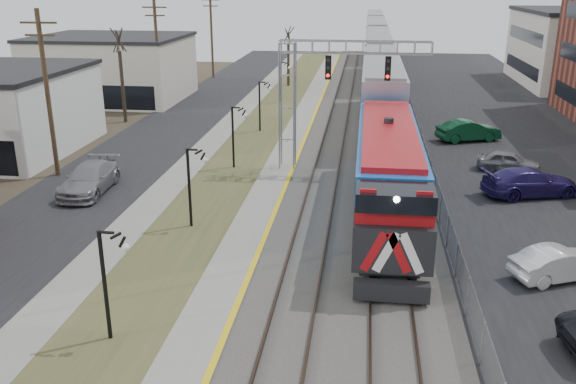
# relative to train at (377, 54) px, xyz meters

# --- Properties ---
(street_west) EXTENTS (7.00, 120.00, 0.04)m
(street_west) POSITION_rel_train_xyz_m (-17.00, -32.21, -2.92)
(street_west) COLOR black
(street_west) RESTS_ON ground
(sidewalk) EXTENTS (2.00, 120.00, 0.08)m
(sidewalk) POSITION_rel_train_xyz_m (-12.50, -32.21, -2.90)
(sidewalk) COLOR gray
(sidewalk) RESTS_ON ground
(grass_median) EXTENTS (4.00, 120.00, 0.06)m
(grass_median) POSITION_rel_train_xyz_m (-9.50, -32.21, -2.91)
(grass_median) COLOR #444726
(grass_median) RESTS_ON ground
(platform) EXTENTS (2.00, 120.00, 0.24)m
(platform) POSITION_rel_train_xyz_m (-6.50, -32.21, -2.82)
(platform) COLOR gray
(platform) RESTS_ON ground
(ballast_bed) EXTENTS (8.00, 120.00, 0.20)m
(ballast_bed) POSITION_rel_train_xyz_m (-1.50, -32.21, -2.84)
(ballast_bed) COLOR #595651
(ballast_bed) RESTS_ON ground
(parking_lot) EXTENTS (16.00, 120.00, 0.04)m
(parking_lot) POSITION_rel_train_xyz_m (10.50, -32.21, -2.92)
(parking_lot) COLOR black
(parking_lot) RESTS_ON ground
(platform_edge) EXTENTS (0.24, 120.00, 0.01)m
(platform_edge) POSITION_rel_train_xyz_m (-5.62, -32.21, -2.69)
(platform_edge) COLOR gold
(platform_edge) RESTS_ON platform
(track_near) EXTENTS (1.58, 120.00, 0.15)m
(track_near) POSITION_rel_train_xyz_m (-3.50, -32.21, -2.66)
(track_near) COLOR #2D2119
(track_near) RESTS_ON ballast_bed
(track_far) EXTENTS (1.58, 120.00, 0.15)m
(track_far) POSITION_rel_train_xyz_m (-0.00, -32.21, -2.66)
(track_far) COLOR #2D2119
(track_far) RESTS_ON ballast_bed
(train) EXTENTS (3.00, 108.65, 5.33)m
(train) POSITION_rel_train_xyz_m (0.00, 0.00, 0.00)
(train) COLOR #1658B3
(train) RESTS_ON ground
(signal_gantry) EXTENTS (9.00, 1.07, 8.15)m
(signal_gantry) POSITION_rel_train_xyz_m (-4.28, -39.22, 2.65)
(signal_gantry) COLOR gray
(signal_gantry) RESTS_ON ground
(lampposts) EXTENTS (0.14, 62.14, 4.00)m
(lampposts) POSITION_rel_train_xyz_m (-9.50, -48.93, -0.94)
(lampposts) COLOR black
(lampposts) RESTS_ON ground
(utility_poles) EXTENTS (0.28, 80.28, 10.00)m
(utility_poles) POSITION_rel_train_xyz_m (-20.00, -42.21, 2.06)
(utility_poles) COLOR #4C3823
(utility_poles) RESTS_ON ground
(fence) EXTENTS (0.04, 120.00, 1.60)m
(fence) POSITION_rel_train_xyz_m (2.70, -32.21, -2.14)
(fence) COLOR gray
(fence) RESTS_ON ground
(bare_trees) EXTENTS (12.30, 42.30, 5.95)m
(bare_trees) POSITION_rel_train_xyz_m (-18.16, -28.30, -0.24)
(bare_trees) COLOR #382D23
(bare_trees) RESTS_ON ground
(car_lot_b) EXTENTS (4.31, 2.93, 1.34)m
(car_lot_b) POSITION_rel_train_xyz_m (6.85, -52.73, -2.27)
(car_lot_b) COLOR silver
(car_lot_b) RESTS_ON ground
(car_lot_d) EXTENTS (5.80, 3.69, 1.57)m
(car_lot_d) POSITION_rel_train_xyz_m (8.11, -42.40, -2.16)
(car_lot_d) COLOR #221856
(car_lot_d) RESTS_ON ground
(car_lot_e) EXTENTS (4.09, 2.36, 1.31)m
(car_lot_e) POSITION_rel_train_xyz_m (7.91, -37.89, -2.28)
(car_lot_e) COLOR slate
(car_lot_e) RESTS_ON ground
(car_lot_f) EXTENTS (4.99, 3.15, 1.55)m
(car_lot_f) POSITION_rel_train_xyz_m (6.55, -30.26, -2.16)
(car_lot_f) COLOR #0D4425
(car_lot_f) RESTS_ON ground
(car_street_b) EXTENTS (2.54, 5.60, 1.59)m
(car_street_b) POSITION_rel_train_xyz_m (-16.64, -44.95, -2.14)
(car_street_b) COLOR gray
(car_street_b) RESTS_ON ground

